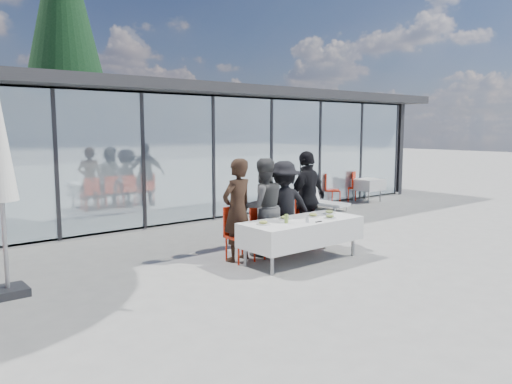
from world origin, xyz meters
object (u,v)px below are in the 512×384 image
Objects in this scene: diner_chair_d at (307,220)px; spare_chair_a at (329,187)px; diner_b at (263,207)px; spare_chair_b at (351,185)px; plate_b at (285,218)px; plate_c at (313,215)px; diner_c at (284,206)px; diner_chair_c at (284,223)px; diner_d at (307,199)px; lounger at (322,200)px; diner_a at (237,210)px; diner_chair_b at (263,227)px; spare_table_right at (367,185)px; conifer_tree at (64,31)px; plate_a at (263,223)px; plate_d at (329,212)px; diner_chair_a at (237,231)px; juice_bottle at (286,219)px; plate_extra at (330,217)px; dining_table at (302,231)px; folded_eyeglasses at (319,222)px.

diner_chair_d and spare_chair_a have the same top height.
diner_b reaches higher than spare_chair_b.
plate_b is (0.05, -0.54, -0.13)m from diner_b.
plate_c is (-0.53, -0.68, 0.24)m from diner_chair_d.
diner_chair_c is at bearing -70.36° from diner_c.
plate_b is at bearing 68.54° from diner_c.
diner_chair_c is at bearing -10.72° from diner_d.
diner_b reaches higher than lounger.
diner_a is 1.12m from diner_c.
diner_chair_d is at bearing 0.00° from diner_chair_b.
diner_b is 1.86× the size of spare_chair_b.
conifer_tree is (-6.30, 9.33, 5.43)m from spare_table_right.
diner_chair_d is 1.85m from plate_a.
conifer_tree reaches higher than spare_chair_b.
plate_d is at bearing -93.99° from diner_chair_d.
diner_chair_b is 1.00× the size of diner_chair_c.
conifer_tree is (1.35, 12.46, 5.45)m from diner_chair_a.
juice_bottle reaches higher than plate_a.
plate_extra is at bearing -30.71° from plate_b.
diner_d is at bearing -160.36° from diner_c.
plate_a is 6.53m from lounger.
plate_extra is at bearing -51.70° from diner_chair_b.
diner_b is at bearing -148.26° from spare_chair_a.
spare_chair_a is at bearing 37.95° from diner_chair_d.
diner_c is 7.33× the size of plate_extra.
plate_c is (0.63, -0.68, 0.24)m from diner_chair_b.
dining_table is 2.63× the size of spare_table_right.
plate_extra is 1.70× the size of folded_eyeglasses.
diner_chair_b is 4.09× the size of plate_b.
dining_table is at bearing -140.30° from lounger.
spare_chair_a and spare_chair_b have the same top height.
spare_chair_a is (4.49, 4.11, -0.24)m from plate_d.
conifer_tree reaches higher than diner_chair_d.
diner_c is at bearing 98.93° from plate_c.
spare_chair_b is at bearing 37.14° from plate_extra.
diner_a reaches higher than dining_table.
plate_d is (1.12, -0.64, -0.13)m from diner_b.
diner_chair_d is at bearing 26.22° from plate_b.
spare_chair_b is at bearing 36.73° from plate_d.
plate_d reaches higher than spare_table_right.
diner_chair_b reaches higher than plate_d.
dining_table is 9.49× the size of plate_extra.
plate_extra is at bearing 17.17° from folded_eyeglasses.
plate_b is 1.70× the size of folded_eyeglasses.
plate_a is at bearing -95.66° from conifer_tree.
diner_a is 1.89× the size of diner_chair_b.
diner_b is (0.60, -0.00, 0.37)m from diner_chair_a.
diner_chair_a is 1.00× the size of diner_chair_b.
diner_a is 6.23m from lounger.
folded_eyeglasses is 14.54m from conifer_tree.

